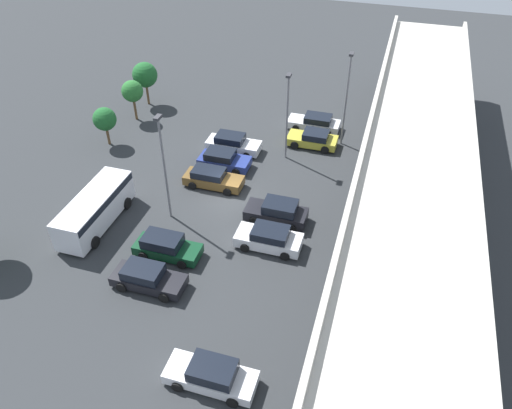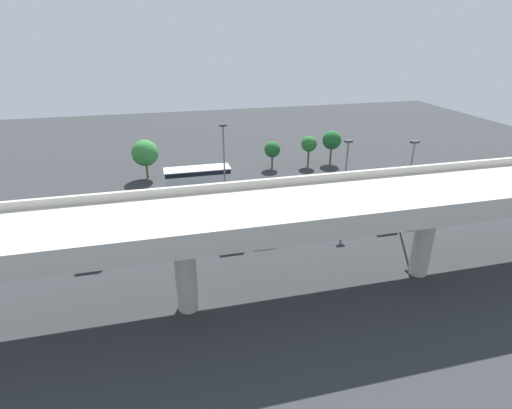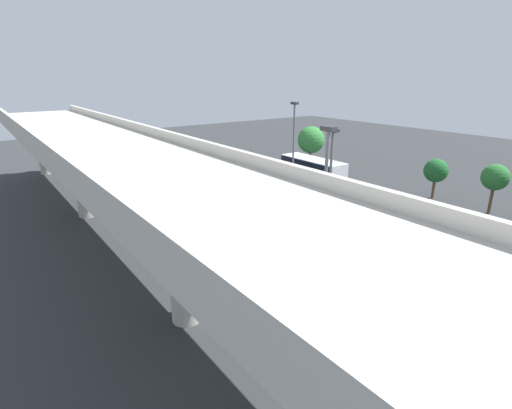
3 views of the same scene
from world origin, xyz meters
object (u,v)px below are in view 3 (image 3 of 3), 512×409
parked_car_5 (231,209)px  parked_car_4 (314,204)px  parked_car_0 (389,286)px  parked_car_9 (157,175)px  parked_car_7 (254,182)px  parked_car_3 (342,213)px  lamp_post_by_overpass (330,182)px  shuttle_bus (313,168)px  parked_car_2 (372,224)px  parked_car_6 (210,201)px  lamp_post_near_aisle (294,143)px  tree_front_right (436,171)px  tree_front_centre (495,178)px  tree_front_far_right (311,140)px  parked_car_8 (237,176)px  lamp_post_mid_lot (324,205)px  parked_car_1 (337,265)px

parked_car_5 → parked_car_4: bearing=-24.2°
parked_car_0 → parked_car_9: size_ratio=1.01×
parked_car_5 → parked_car_7: 8.43m
parked_car_3 → lamp_post_by_overpass: (-2.98, 4.66, 3.79)m
parked_car_0 → shuttle_bus: 22.10m
parked_car_2 → parked_car_6: parked_car_6 is taller
parked_car_9 → shuttle_bus: (-9.78, -12.61, 0.77)m
lamp_post_near_aisle → tree_front_right: size_ratio=2.34×
shuttle_bus → tree_front_centre: bearing=-162.4°
lamp_post_near_aisle → tree_front_right: bearing=-129.2°
lamp_post_near_aisle → tree_front_far_right: bearing=-50.7°
tree_front_far_right → parked_car_4: bearing=137.8°
parked_car_8 → lamp_post_near_aisle: 8.13m
parked_car_0 → parked_car_8: 23.61m
shuttle_bus → tree_front_far_right: size_ratio=1.56×
parked_car_6 → tree_front_centre: tree_front_centre is taller
parked_car_9 → tree_front_far_right: size_ratio=1.02×
lamp_post_near_aisle → parked_car_8: bearing=12.9°
parked_car_4 → parked_car_6: size_ratio=1.04×
parked_car_3 → tree_front_centre: bearing=153.7°
parked_car_4 → lamp_post_by_overpass: lamp_post_by_overpass is taller
lamp_post_near_aisle → parked_car_7: bearing=20.9°
parked_car_6 → lamp_post_near_aisle: (-1.07, -7.90, 4.11)m
shuttle_bus → lamp_post_mid_lot: bearing=137.3°
parked_car_3 → tree_front_centre: size_ratio=1.08×
shuttle_bus → lamp_post_near_aisle: (-2.33, 4.72, 3.38)m
parked_car_4 → parked_car_5: bearing=-24.2°
parked_car_5 → lamp_post_by_overpass: lamp_post_by_overpass is taller
lamp_post_mid_lot → tree_front_far_right: lamp_post_mid_lot is taller
parked_car_2 → tree_front_right: 11.47m
parked_car_6 → parked_car_8: (5.75, -6.34, -0.03)m
lamp_post_near_aisle → lamp_post_by_overpass: size_ratio=1.09×
parked_car_2 → parked_car_4: bearing=-88.1°
parked_car_1 → parked_car_3: size_ratio=1.03×
tree_front_right → tree_front_far_right: size_ratio=0.75×
parked_car_7 → lamp_post_by_overpass: lamp_post_by_overpass is taller
parked_car_9 → lamp_post_by_overpass: bearing=-85.7°
lamp_post_near_aisle → shuttle_bus: bearing=-63.7°
shuttle_bus → tree_front_right: (-10.23, -4.98, 1.03)m
lamp_post_near_aisle → lamp_post_by_overpass: 12.07m
lamp_post_by_overpass → tree_front_centre: (-2.49, -15.72, -1.58)m
parked_car_7 → tree_front_far_right: (4.08, -11.21, 2.43)m
parked_car_8 → tree_front_far_right: tree_front_far_right is taller
parked_car_4 → lamp_post_by_overpass: (-5.81, 4.57, 3.80)m
parked_car_5 → parked_car_6: bearing=93.9°
parked_car_8 → parked_car_9: (5.29, 6.33, -0.01)m
parked_car_9 → tree_front_right: tree_front_right is taller
parked_car_0 → parked_car_8: bearing=75.2°
tree_front_centre → parked_car_7: bearing=33.4°
parked_car_0 → parked_car_4: size_ratio=1.03×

